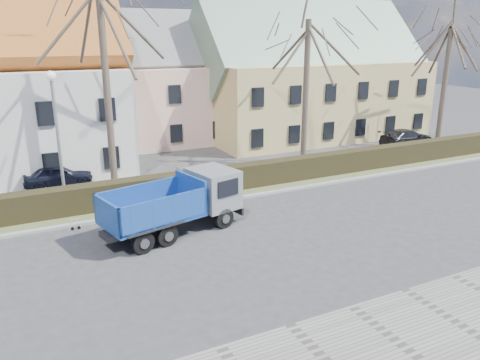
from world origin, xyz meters
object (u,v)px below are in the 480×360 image
cart_frame (71,224)px  streetlight (59,142)px  parked_car_b (407,138)px  parked_car_a (58,175)px  dump_truck (169,206)px

cart_frame → streetlight: bearing=87.6°
parked_car_b → streetlight: bearing=93.9°
streetlight → parked_car_b: size_ratio=1.47×
cart_frame → parked_car_a: (0.20, 6.92, 0.33)m
cart_frame → parked_car_a: 6.93m
dump_truck → parked_car_b: dump_truck is taller
parked_car_a → parked_car_b: parked_car_b is taller
parked_car_b → cart_frame: bearing=100.2°
dump_truck → parked_car_b: bearing=6.6°
streetlight → parked_car_b: bearing=6.3°
dump_truck → parked_car_a: size_ratio=1.72×
streetlight → parked_car_b: streetlight is taller
dump_truck → cart_frame: size_ratio=9.87×
dump_truck → parked_car_b: size_ratio=1.39×
cart_frame → parked_car_b: 25.56m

